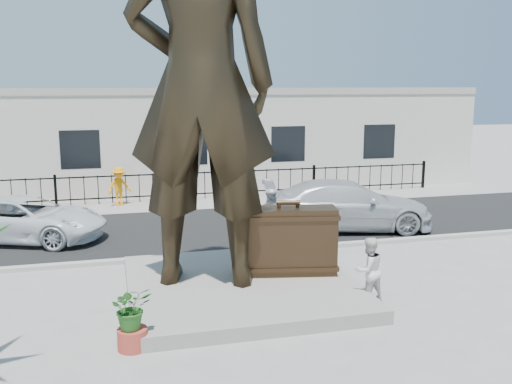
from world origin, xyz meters
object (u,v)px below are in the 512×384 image
statue (200,83)px  tourist (368,270)px  suitcase (288,241)px  car_white (26,219)px

statue → tourist: 5.60m
statue → suitcase: statue is taller
suitcase → car_white: suitcase is taller
suitcase → tourist: (1.41, -1.53, -0.37)m
statue → suitcase: bearing=-162.8°
statue → suitcase: size_ratio=3.95×
statue → car_white: 8.60m
statue → suitcase: (2.08, 0.03, -3.76)m
car_white → suitcase: bearing=-109.8°
tourist → car_white: size_ratio=0.30×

